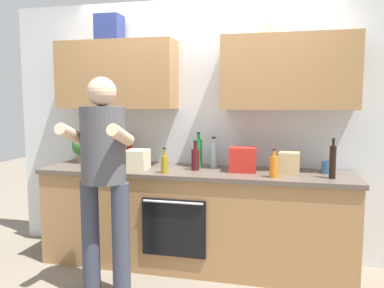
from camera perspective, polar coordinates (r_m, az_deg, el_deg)
name	(u,v)px	position (r m, az deg, el deg)	size (l,w,h in m)	color
ground_plane	(194,265)	(3.78, 0.27, -17.40)	(12.00, 12.00, 0.00)	#756B5B
back_wall_unit	(200,104)	(3.72, 1.19, 5.98)	(4.00, 0.38, 2.50)	silver
counter	(194,218)	(3.62, 0.26, -10.87)	(2.84, 0.67, 0.90)	#A37547
person_standing	(104,168)	(3.04, -12.96, -3.53)	(0.49, 0.45, 1.71)	#383D4C
bottle_wine	(195,158)	(3.50, 0.52, -2.15)	(0.07, 0.07, 0.27)	#471419
bottle_water	(214,155)	(3.65, 3.22, -1.61)	(0.07, 0.07, 0.29)	silver
bottle_hotsauce	(129,150)	(3.90, -9.23, -0.91)	(0.05, 0.05, 0.31)	red
bottle_oil	(165,163)	(3.37, -4.09, -2.89)	(0.07, 0.07, 0.23)	olive
bottle_soda	(199,153)	(3.60, 0.97, -1.33)	(0.07, 0.07, 0.34)	#198C33
bottle_juice	(274,166)	(3.24, 12.00, -3.20)	(0.07, 0.07, 0.24)	orange
bottle_soy	(333,161)	(3.32, 20.08, -2.44)	(0.05, 0.05, 0.33)	black
cup_tea	(326,167)	(3.55, 19.26, -3.27)	(0.09, 0.09, 0.11)	#33598C
knife_block	(111,153)	(3.75, -11.92, -1.37)	(0.10, 0.14, 0.31)	brown
potted_herb	(83,147)	(4.05, -15.88, -0.45)	(0.21, 0.21, 0.28)	#9E6647
grocery_bag_bread	(289,163)	(3.43, 14.17, -2.73)	(0.17, 0.17, 0.19)	tan
grocery_bag_crisps	(243,160)	(3.44, 7.53, -2.29)	(0.23, 0.17, 0.22)	red
grocery_bag_rice	(138,159)	(3.59, -8.06, -2.27)	(0.19, 0.22, 0.18)	beige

